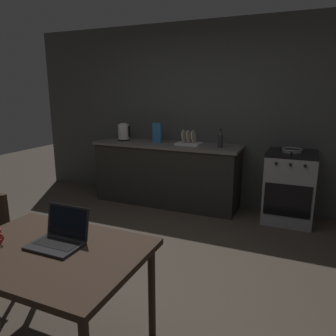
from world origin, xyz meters
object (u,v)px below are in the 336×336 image
object	(u,v)px
laptop	(59,238)
bottle	(220,139)
dining_table	(50,260)
frying_pan	(292,150)
electric_kettle	(124,132)
cereal_box	(157,133)
stove_oven	(289,187)
dish_rack	(189,141)

from	to	relation	value
laptop	bottle	distance (m)	2.79
dining_table	frying_pan	bearing A→B (deg)	66.51
electric_kettle	frying_pan	xyz separation A→B (m)	(2.43, -0.03, -0.10)
bottle	laptop	bearing A→B (deg)	-96.69
dining_table	cereal_box	bearing A→B (deg)	102.25
dining_table	stove_oven	bearing A→B (deg)	66.59
stove_oven	laptop	xyz separation A→B (m)	(-1.23, -2.80, 0.30)
cereal_box	laptop	bearing A→B (deg)	-77.20
stove_oven	electric_kettle	bearing A→B (deg)	179.94
stove_oven	cereal_box	xyz separation A→B (m)	(-1.88, 0.02, 0.60)
dining_table	electric_kettle	bearing A→B (deg)	112.40
bottle	frying_pan	bearing A→B (deg)	1.34
stove_oven	dish_rack	size ratio (longest dim) A/B	2.68
dining_table	electric_kettle	distance (m)	3.14
dining_table	cereal_box	world-z (taller)	cereal_box
dining_table	bottle	world-z (taller)	bottle
stove_oven	laptop	bearing A→B (deg)	-113.78
electric_kettle	dining_table	bearing A→B (deg)	-67.60
laptop	dish_rack	bearing A→B (deg)	87.31
laptop	cereal_box	distance (m)	2.91
stove_oven	bottle	world-z (taller)	bottle
laptop	dish_rack	distance (m)	2.81
laptop	electric_kettle	distance (m)	3.06
frying_pan	laptop	bearing A→B (deg)	-113.87
stove_oven	frying_pan	bearing A→B (deg)	-103.70
dining_table	cereal_box	size ratio (longest dim) A/B	4.02
dining_table	bottle	size ratio (longest dim) A/B	4.57
laptop	electric_kettle	world-z (taller)	electric_kettle
cereal_box	frying_pan	bearing A→B (deg)	-1.50
dining_table	laptop	distance (m)	0.14
stove_oven	laptop	distance (m)	3.08
electric_kettle	cereal_box	world-z (taller)	cereal_box
laptop	cereal_box	bearing A→B (deg)	97.25
bottle	frying_pan	distance (m)	0.91
electric_kettle	dish_rack	world-z (taller)	electric_kettle
electric_kettle	frying_pan	size ratio (longest dim) A/B	0.63
laptop	bottle	bearing A→B (deg)	77.76
electric_kettle	dish_rack	xyz separation A→B (m)	(1.06, 0.00, -0.08)
frying_pan	cereal_box	distance (m)	1.87
electric_kettle	laptop	bearing A→B (deg)	-66.84
electric_kettle	dish_rack	bearing A→B (deg)	0.00
dining_table	dish_rack	size ratio (longest dim) A/B	3.40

